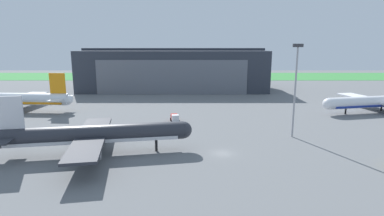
{
  "coord_description": "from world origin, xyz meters",
  "views": [
    {
      "loc": [
        -6.29,
        -61.57,
        22.27
      ],
      "look_at": [
        -6.02,
        22.22,
        5.23
      ],
      "focal_mm": 28.83,
      "sensor_mm": 36.0,
      "label": 1
    }
  ],
  "objects_px": {
    "ops_van": "(174,118)",
    "airliner_near_left": "(94,135)",
    "maintenance_hangar": "(173,70)",
    "airliner_far_left": "(382,102)",
    "airliner_far_right": "(8,99)",
    "apron_light_mast": "(294,85)"
  },
  "relations": [
    {
      "from": "airliner_far_right",
      "to": "ops_van",
      "type": "height_order",
      "value": "airliner_far_right"
    },
    {
      "from": "maintenance_hangar",
      "to": "airliner_far_left",
      "type": "bearing_deg",
      "value": -37.64
    },
    {
      "from": "apron_light_mast",
      "to": "airliner_far_left",
      "type": "bearing_deg",
      "value": 35.86
    },
    {
      "from": "airliner_near_left",
      "to": "airliner_far_right",
      "type": "distance_m",
      "value": 59.24
    },
    {
      "from": "maintenance_hangar",
      "to": "airliner_far_left",
      "type": "relative_size",
      "value": 2.06
    },
    {
      "from": "ops_van",
      "to": "airliner_near_left",
      "type": "bearing_deg",
      "value": -117.92
    },
    {
      "from": "maintenance_hangar",
      "to": "airliner_far_left",
      "type": "distance_m",
      "value": 93.62
    },
    {
      "from": "maintenance_hangar",
      "to": "ops_van",
      "type": "distance_m",
      "value": 71.09
    },
    {
      "from": "airliner_far_left",
      "to": "ops_van",
      "type": "relative_size",
      "value": 8.46
    },
    {
      "from": "ops_van",
      "to": "apron_light_mast",
      "type": "distance_m",
      "value": 35.69
    },
    {
      "from": "airliner_far_right",
      "to": "ops_van",
      "type": "bearing_deg",
      "value": -13.76
    },
    {
      "from": "maintenance_hangar",
      "to": "airliner_far_right",
      "type": "bearing_deg",
      "value": -132.88
    },
    {
      "from": "maintenance_hangar",
      "to": "airliner_far_left",
      "type": "xyz_separation_m",
      "value": [
        73.96,
        -57.03,
        -6.43
      ]
    },
    {
      "from": "airliner_far_left",
      "to": "airliner_far_right",
      "type": "xyz_separation_m",
      "value": [
        -126.47,
        0.49,
        0.8
      ]
    },
    {
      "from": "airliner_far_left",
      "to": "airliner_far_right",
      "type": "bearing_deg",
      "value": 179.78
    },
    {
      "from": "ops_van",
      "to": "apron_light_mast",
      "type": "height_order",
      "value": "apron_light_mast"
    },
    {
      "from": "airliner_far_left",
      "to": "airliner_near_left",
      "type": "bearing_deg",
      "value": -153.9
    },
    {
      "from": "airliner_near_left",
      "to": "airliner_far_left",
      "type": "distance_m",
      "value": 94.26
    },
    {
      "from": "ops_van",
      "to": "airliner_far_right",
      "type": "bearing_deg",
      "value": 166.24
    },
    {
      "from": "airliner_far_right",
      "to": "apron_light_mast",
      "type": "relative_size",
      "value": 1.95
    },
    {
      "from": "maintenance_hangar",
      "to": "airliner_far_right",
      "type": "xyz_separation_m",
      "value": [
        -52.51,
        -56.54,
        -5.63
      ]
    },
    {
      "from": "airliner_far_left",
      "to": "apron_light_mast",
      "type": "relative_size",
      "value": 1.95
    }
  ]
}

